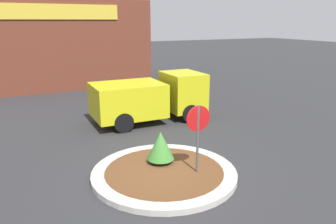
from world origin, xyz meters
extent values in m
plane|color=#2D2D30|center=(0.00, 0.00, 0.00)|extent=(120.00, 120.00, 0.00)
cylinder|color=#BCB7AD|center=(0.00, 0.00, 0.08)|extent=(4.27, 4.27, 0.16)
cylinder|color=brown|center=(0.00, 0.00, 0.08)|extent=(3.50, 3.50, 0.16)
cylinder|color=#4C4C51|center=(0.82, -0.50, 1.09)|extent=(0.07, 0.07, 2.18)
cylinder|color=#B71414|center=(0.82, -0.50, 1.79)|extent=(0.75, 0.03, 0.75)
cylinder|color=brown|center=(0.15, 0.58, 0.23)|extent=(0.08, 0.08, 0.12)
cone|color=#3D7F33|center=(0.15, 0.58, 0.72)|extent=(0.85, 0.85, 0.87)
cube|color=gold|center=(3.45, 5.24, 1.24)|extent=(1.62, 2.10, 1.73)
cube|color=gold|center=(0.74, 5.26, 1.09)|extent=(3.03, 2.22, 1.44)
cube|color=black|center=(4.01, 5.24, 1.54)|extent=(0.05, 1.87, 0.61)
cylinder|color=black|center=(3.31, 6.25, 0.41)|extent=(0.83, 0.25, 0.82)
cylinder|color=black|center=(3.29, 4.23, 0.41)|extent=(0.83, 0.25, 0.82)
cylinder|color=black|center=(0.19, 6.28, 0.41)|extent=(0.83, 0.25, 0.82)
cylinder|color=black|center=(0.18, 4.25, 0.41)|extent=(0.83, 0.25, 0.82)
cube|color=brown|center=(-2.54, 16.40, 2.88)|extent=(15.71, 6.00, 5.75)
cube|color=gold|center=(-2.54, 13.37, 4.94)|extent=(11.00, 0.08, 0.90)
camera|label=1|loc=(-3.76, -8.00, 4.43)|focal=35.00mm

